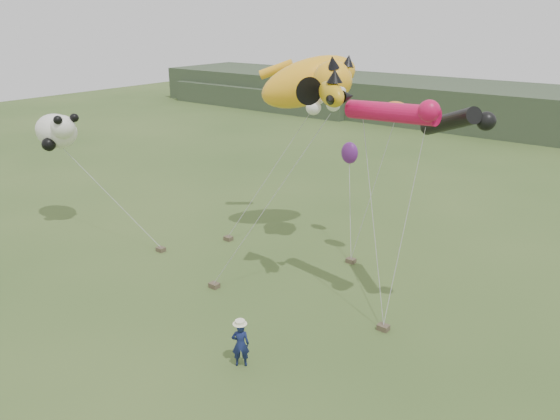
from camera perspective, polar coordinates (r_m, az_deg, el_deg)
The scene contains 9 objects.
ground at distance 20.15m, azimuth -8.49°, elevation -12.77°, with size 120.00×120.00×0.00m, color #385123.
headland at distance 59.05m, azimuth 21.96°, elevation 9.76°, with size 90.00×13.00×4.00m.
festival_attendant at distance 18.08m, azimuth -4.15°, elevation -13.81°, with size 0.57×0.38×1.57m, color #141D4B.
sandbag_anchors at distance 24.42m, azimuth -1.94°, elevation -6.14°, with size 12.16×5.90×0.21m.
cat_kite at distance 25.58m, azimuth 3.50°, elevation 13.16°, with size 6.08×4.87×3.35m.
fish_kite at distance 19.96m, azimuth 4.37°, elevation 12.24°, with size 2.88×1.87×1.39m.
tube_kites at distance 19.20m, azimuth 14.37°, elevation 9.53°, with size 5.28×2.94×1.62m.
panda_kite at distance 30.26m, azimuth -22.27°, elevation 7.67°, with size 3.10×2.00×1.92m.
misc_kites at distance 24.66m, azimuth 9.51°, elevation 7.97°, with size 4.06×2.33×3.45m.
Camera 1 is at (12.50, -11.57, 10.78)m, focal length 35.00 mm.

